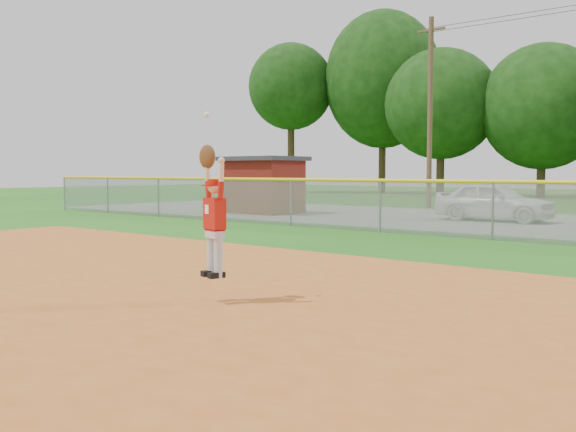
% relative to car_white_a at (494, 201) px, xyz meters
% --- Properties ---
extents(ground, '(120.00, 120.00, 0.00)m').
position_rel_car_white_a_xyz_m(ground, '(2.32, -15.88, -0.72)').
color(ground, '#225E15').
rests_on(ground, ground).
extents(parking_strip, '(44.00, 10.00, 0.03)m').
position_rel_car_white_a_xyz_m(parking_strip, '(2.32, 0.12, -0.70)').
color(parking_strip, slate).
rests_on(parking_strip, ground).
extents(car_white_a, '(4.06, 1.71, 1.37)m').
position_rel_car_white_a_xyz_m(car_white_a, '(0.00, 0.00, 0.00)').
color(car_white_a, white).
rests_on(car_white_a, parking_strip).
extents(utility_shed, '(3.19, 2.50, 2.37)m').
position_rel_car_white_a_xyz_m(utility_shed, '(-9.03, -1.98, 0.49)').
color(utility_shed, '#5B130D').
rests_on(utility_shed, ground).
extents(outfield_fence, '(40.06, 0.10, 1.55)m').
position_rel_car_white_a_xyz_m(outfield_fence, '(2.32, -5.88, 0.17)').
color(outfield_fence, gray).
rests_on(outfield_fence, ground).
extents(ballplayer, '(0.58, 0.32, 2.17)m').
position_rel_car_white_a_xyz_m(ballplayer, '(2.63, -15.95, 0.52)').
color(ballplayer, silver).
rests_on(ballplayer, ground).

